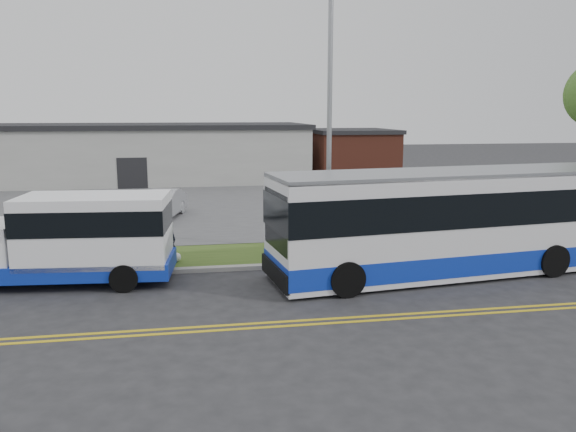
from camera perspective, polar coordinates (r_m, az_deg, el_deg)
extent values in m
plane|color=#28282B|center=(18.10, -3.16, -6.37)|extent=(140.00, 140.00, 0.00)
cube|color=gold|center=(14.49, -1.40, -10.74)|extent=(70.00, 0.12, 0.01)
cube|color=gold|center=(14.21, -1.22, -11.17)|extent=(70.00, 0.12, 0.01)
cube|color=#9E9B93|center=(19.13, -3.54, -5.20)|extent=(80.00, 0.30, 0.15)
cube|color=#334F1A|center=(20.86, -4.07, -3.94)|extent=(80.00, 3.30, 0.10)
cube|color=#4C4C4F|center=(34.66, -6.36, 1.84)|extent=(80.00, 25.00, 0.10)
cube|color=#9E9E99|center=(44.52, -14.95, 6.00)|extent=(25.00, 10.00, 4.00)
cube|color=black|center=(44.41, -15.09, 8.80)|extent=(25.40, 10.40, 0.35)
cube|color=black|center=(39.69, -15.53, 4.16)|extent=(2.00, 0.15, 2.20)
cube|color=brown|center=(45.09, 6.42, 6.09)|extent=(6.00, 7.00, 3.60)
cube|color=black|center=(44.98, 6.47, 8.57)|extent=(6.30, 7.30, 0.30)
cylinder|color=gray|center=(20.61, 4.22, 9.38)|extent=(0.18, 0.18, 9.50)
cube|color=#0F2DAB|center=(18.86, -22.00, -4.71)|extent=(6.97, 2.85, 0.50)
cube|color=white|center=(18.30, -18.95, -1.25)|extent=(4.58, 2.65, 2.10)
cube|color=black|center=(18.24, -19.01, -0.17)|extent=(4.60, 2.69, 0.75)
cylinder|color=black|center=(17.36, -16.32, -6.08)|extent=(0.86, 0.35, 0.84)
cylinder|color=black|center=(19.41, -15.09, -4.27)|extent=(0.86, 0.35, 0.84)
cube|color=silver|center=(19.12, 16.55, -0.59)|extent=(12.38, 4.20, 3.20)
cube|color=#0F2DAB|center=(19.36, 16.38, -3.80)|extent=(12.41, 4.23, 0.66)
cube|color=black|center=(19.02, 16.64, 1.20)|extent=(12.43, 4.25, 1.05)
cube|color=black|center=(16.58, -1.10, -0.46)|extent=(0.42, 2.53, 1.77)
cube|color=black|center=(16.94, -1.33, -5.79)|extent=(0.46, 2.75, 0.55)
cube|color=gray|center=(18.89, 16.81, 4.24)|extent=(12.38, 4.20, 0.13)
cylinder|color=black|center=(16.31, 6.00, -6.38)|extent=(1.09, 0.48, 1.06)
cylinder|color=black|center=(18.64, 2.93, -4.17)|extent=(1.09, 0.48, 1.06)
cylinder|color=black|center=(20.10, 25.30, -4.10)|extent=(1.09, 0.48, 1.06)
cylinder|color=black|center=(22.04, 20.82, -2.55)|extent=(1.09, 0.48, 1.06)
cylinder|color=black|center=(23.21, 24.51, -2.18)|extent=(1.09, 0.48, 1.06)
imported|color=black|center=(19.62, -12.23, -2.43)|extent=(0.64, 0.44, 1.68)
imported|color=#ADB0B5|center=(28.19, -12.72, 1.19)|extent=(2.45, 4.47, 1.40)
sphere|color=white|center=(19.55, -13.06, -4.55)|extent=(0.32, 0.32, 0.32)
sphere|color=white|center=(20.01, -11.26, -4.13)|extent=(0.32, 0.32, 0.32)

